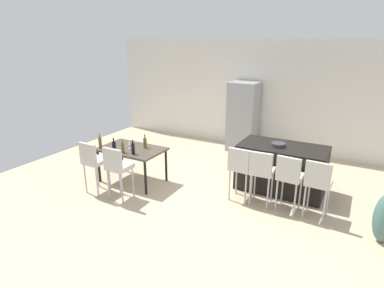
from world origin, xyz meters
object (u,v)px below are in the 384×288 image
at_px(bar_chair_left, 241,166).
at_px(fruit_bowl, 278,145).
at_px(wine_bottle_left, 100,142).
at_px(wine_bottle_middle, 123,147).
at_px(wine_bottle_corner, 114,147).
at_px(wine_bottle_inner, 145,143).
at_px(dining_chair_near, 93,160).
at_px(dining_table, 132,151).
at_px(wine_bottle_end, 133,148).
at_px(kitchen_island, 281,168).
at_px(bar_chair_middle, 262,170).
at_px(bar_chair_far, 318,181).
at_px(wine_glass_right, 129,143).
at_px(bar_chair_right, 289,175).
at_px(refrigerator, 243,117).
at_px(dining_chair_far, 117,165).

bearing_deg(bar_chair_left, fruit_bowl, 57.77).
bearing_deg(wine_bottle_left, wine_bottle_middle, 0.61).
distance_m(wine_bottle_corner, fruit_bowl, 3.22).
bearing_deg(wine_bottle_inner, dining_chair_near, -118.61).
height_order(dining_table, wine_bottle_end, wine_bottle_end).
distance_m(kitchen_island, wine_bottle_inner, 2.81).
bearing_deg(wine_bottle_corner, bar_chair_middle, 13.05).
bearing_deg(wine_bottle_end, bar_chair_middle, 12.87).
height_order(bar_chair_middle, bar_chair_far, same).
height_order(bar_chair_far, wine_bottle_corner, bar_chair_far).
height_order(wine_bottle_inner, wine_glass_right, wine_bottle_inner).
height_order(wine_bottle_end, fruit_bowl, wine_bottle_end).
relative_size(wine_bottle_inner, fruit_bowl, 1.08).
bearing_deg(dining_table, wine_bottle_middle, -85.60).
bearing_deg(bar_chair_far, wine_bottle_middle, -170.70).
height_order(dining_chair_near, wine_glass_right, dining_chair_near).
relative_size(bar_chair_right, wine_glass_right, 6.03).
xyz_separation_m(bar_chair_right, refrigerator, (-1.86, 2.78, 0.22)).
relative_size(bar_chair_middle, bar_chair_far, 1.00).
xyz_separation_m(bar_chair_left, refrigerator, (-0.98, 2.78, 0.22)).
bearing_deg(dining_chair_far, wine_bottle_middle, 119.50).
relative_size(bar_chair_far, wine_bottle_inner, 3.62).
xyz_separation_m(dining_chair_near, wine_glass_right, (0.28, 0.75, 0.17)).
relative_size(bar_chair_middle, wine_bottle_middle, 3.61).
relative_size(dining_chair_far, wine_bottle_end, 3.59).
xyz_separation_m(bar_chair_middle, wine_bottle_end, (-2.42, -0.55, 0.16)).
bearing_deg(bar_chair_far, wine_bottle_inner, -177.94).
xyz_separation_m(dining_chair_near, wine_bottle_corner, (0.16, 0.43, 0.16)).
xyz_separation_m(bar_chair_right, wine_bottle_end, (-2.91, -0.55, 0.16)).
relative_size(wine_bottle_inner, refrigerator, 0.16).
bearing_deg(dining_chair_near, wine_glass_right, 69.42).
bearing_deg(refrigerator, dining_chair_far, -104.45).
height_order(bar_chair_middle, wine_bottle_middle, bar_chair_middle).
relative_size(kitchen_island, wine_bottle_left, 5.37).
relative_size(bar_chair_middle, wine_bottle_end, 3.59).
xyz_separation_m(kitchen_island, fruit_bowl, (-0.08, -0.08, 0.50)).
xyz_separation_m(wine_bottle_middle, wine_glass_right, (-0.04, 0.26, 0.01)).
height_order(wine_bottle_inner, wine_bottle_left, wine_bottle_left).
relative_size(kitchen_island, wine_bottle_inner, 5.73).
height_order(bar_chair_right, dining_chair_far, same).
bearing_deg(bar_chair_right, wine_bottle_end, -169.21).
bearing_deg(bar_chair_far, dining_table, -175.28).
distance_m(wine_bottle_corner, wine_glass_right, 0.35).
bearing_deg(dining_chair_far, wine_glass_right, 113.16).
bearing_deg(dining_chair_near, kitchen_island, 31.34).
height_order(bar_chair_middle, wine_bottle_end, bar_chair_middle).
bearing_deg(wine_glass_right, wine_bottle_middle, -80.64).
xyz_separation_m(dining_table, wine_bottle_corner, (-0.14, -0.35, 0.19)).
relative_size(dining_table, dining_chair_far, 1.27).
relative_size(wine_bottle_middle, refrigerator, 0.16).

